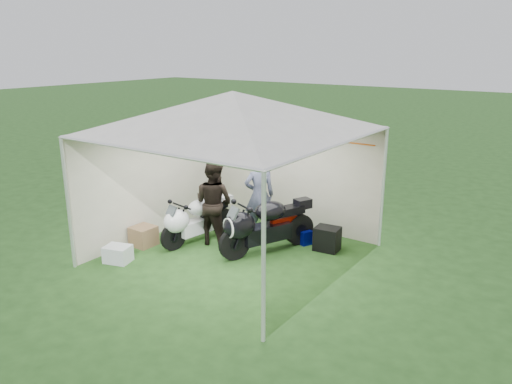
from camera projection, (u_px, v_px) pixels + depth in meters
ground at (235, 255)px, 9.22m from camera, size 80.00×80.00×0.00m
canopy_tent at (234, 116)px, 8.53m from camera, size 5.66×5.66×3.00m
motorcycle_white at (195, 219)px, 9.70m from camera, size 0.58×1.78×0.88m
motorcycle_black at (263, 224)px, 9.20m from camera, size 1.05×1.92×1.00m
paddock_stand at (303, 236)px, 9.79m from camera, size 0.43×0.36×0.28m
person_dark_jacket at (214, 203)px, 9.57m from camera, size 0.83×0.66×1.67m
person_blue_jacket at (259, 196)px, 9.99m from camera, size 0.71×0.73×1.69m
equipment_box at (327, 239)px, 9.41m from camera, size 0.49×0.41×0.45m
crate_0 at (118, 254)px, 8.92m from camera, size 0.53×0.46×0.30m
crate_1 at (144, 236)px, 9.65m from camera, size 0.43×0.43×0.38m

